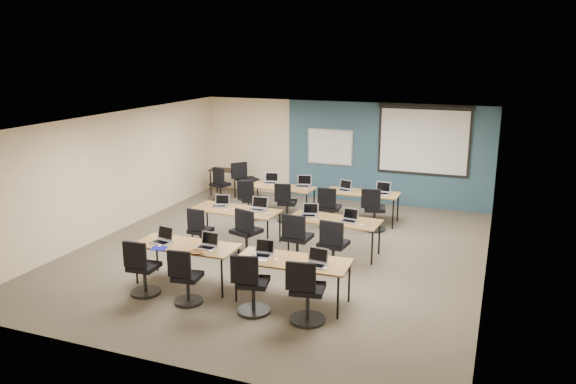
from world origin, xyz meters
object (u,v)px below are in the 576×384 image
at_px(laptop_0, 163,238).
at_px(task_chair_9, 286,206).
at_px(training_table_mid_right, 334,221).
at_px(training_table_front_left, 187,247).
at_px(training_table_mid_left, 235,211).
at_px(laptop_4, 221,203).
at_px(task_chair_1, 186,281).
at_px(spare_chair_b, 220,187).
at_px(laptop_11, 382,191).
at_px(training_table_front_right, 292,263).
at_px(task_chair_0, 142,272).
at_px(laptop_1, 208,244).
at_px(task_chair_5, 246,237).
at_px(task_chair_7, 333,250).
at_px(projector_screen, 424,137).
at_px(laptop_2, 263,252).
at_px(task_chair_4, 200,234).
at_px(spare_chair_a, 246,184).
at_px(task_chair_11, 373,213).
at_px(laptop_10, 345,188).
at_px(training_table_back_right, 362,194).
at_px(utility_table, 225,173).
at_px(laptop_5, 258,207).
at_px(task_chair_8, 250,203).
at_px(task_chair_2, 251,289).
at_px(task_chair_3, 306,296).
at_px(whiteboard, 330,147).
at_px(laptop_3, 316,261).
at_px(laptop_7, 350,218).
at_px(task_chair_6, 296,243).
at_px(laptop_8, 270,181).
at_px(laptop_9, 303,184).
at_px(laptop_6, 309,213).

bearing_deg(laptop_0, task_chair_9, 90.71).
bearing_deg(training_table_mid_right, training_table_front_left, -127.05).
xyz_separation_m(training_table_mid_left, laptop_4, (-0.42, 0.12, 0.10)).
relative_size(task_chair_1, spare_chair_b, 0.99).
relative_size(laptop_11, spare_chair_b, 0.36).
xyz_separation_m(training_table_front_left, training_table_front_right, (1.99, -0.02, 0.00)).
height_order(task_chair_0, laptop_1, task_chair_0).
distance_m(training_table_mid_right, task_chair_5, 1.79).
bearing_deg(task_chair_7, task_chair_5, -176.93).
bearing_deg(training_table_front_right, projector_screen, 78.27).
distance_m(training_table_front_right, laptop_2, 0.55).
xyz_separation_m(laptop_1, task_chair_4, (-1.01, 1.46, -0.40)).
distance_m(training_table_mid_left, spare_chair_a, 3.59).
bearing_deg(task_chair_7, spare_chair_b, 145.16).
bearing_deg(task_chair_11, laptop_10, 129.97).
height_order(training_table_back_right, task_chair_7, task_chair_7).
xyz_separation_m(task_chair_5, utility_table, (-2.67, 4.28, 0.22)).
distance_m(laptop_5, laptop_10, 2.63).
bearing_deg(task_chair_11, laptop_2, -116.91).
distance_m(laptop_0, laptop_10, 5.21).
bearing_deg(task_chair_8, spare_chair_a, 98.96).
height_order(task_chair_2, task_chair_3, task_chair_3).
distance_m(whiteboard, laptop_3, 6.87).
relative_size(task_chair_5, laptop_7, 3.29).
bearing_deg(training_table_front_right, laptop_5, 122.66).
relative_size(laptop_7, utility_table, 0.36).
bearing_deg(spare_chair_b, training_table_mid_left, -38.72).
xyz_separation_m(laptop_3, task_chair_6, (-0.93, 1.61, -0.36)).
xyz_separation_m(projector_screen, training_table_front_left, (-3.12, -6.50, -1.20)).
height_order(whiteboard, laptop_11, whiteboard).
bearing_deg(laptop_8, task_chair_11, -26.25).
bearing_deg(task_chair_5, laptop_8, 121.86).
bearing_deg(training_table_mid_left, laptop_9, 78.44).
height_order(projector_screen, training_table_front_right, projector_screen).
bearing_deg(task_chair_1, laptop_9, 82.34).
distance_m(training_table_mid_right, laptop_9, 2.88).
xyz_separation_m(training_table_mid_right, task_chair_5, (-1.56, -0.84, -0.26)).
relative_size(training_table_back_right, task_chair_8, 1.78).
xyz_separation_m(laptop_6, spare_chair_b, (-3.51, 2.70, -0.39)).
bearing_deg(training_table_mid_left, projector_screen, 54.59).
height_order(training_table_back_right, laptop_5, laptop_5).
relative_size(whiteboard, training_table_back_right, 0.73).
xyz_separation_m(laptop_4, task_chair_8, (-0.03, 1.57, -0.39)).
distance_m(task_chair_1, laptop_3, 2.15).
relative_size(laptop_4, task_chair_5, 0.30).
height_order(laptop_3, task_chair_9, laptop_3).
bearing_deg(training_table_mid_right, laptop_6, 175.45).
relative_size(training_table_front_left, task_chair_11, 1.80).
bearing_deg(laptop_0, task_chair_0, -78.41).
relative_size(training_table_mid_right, task_chair_7, 1.78).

